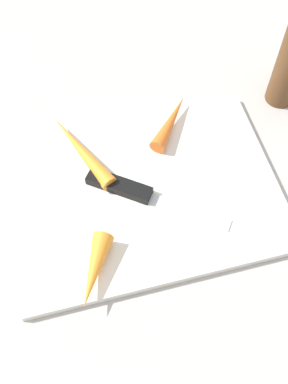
{
  "coord_description": "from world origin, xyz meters",
  "views": [
    {
      "loc": [
        -0.08,
        -0.3,
        0.55
      ],
      "look_at": [
        0.0,
        0.0,
        0.01
      ],
      "focal_mm": 43.34,
      "sensor_mm": 36.0,
      "label": 1
    }
  ],
  "objects_px": {
    "carrot_longest": "(82,151)",
    "knife": "(128,189)",
    "cutting_board": "(144,194)",
    "carrot_medium": "(171,122)",
    "carrot_shortest": "(94,270)"
  },
  "relations": [
    {
      "from": "carrot_longest",
      "to": "knife",
      "type": "bearing_deg",
      "value": -169.08
    },
    {
      "from": "cutting_board",
      "to": "carrot_medium",
      "type": "xyz_separation_m",
      "value": [
        0.06,
        0.1,
        0.02
      ]
    },
    {
      "from": "cutting_board",
      "to": "carrot_longest",
      "type": "relative_size",
      "value": 2.6
    },
    {
      "from": "carrot_medium",
      "to": "carrot_longest",
      "type": "height_order",
      "value": "same"
    },
    {
      "from": "cutting_board",
      "to": "knife",
      "type": "xyz_separation_m",
      "value": [
        -0.02,
        0.01,
        0.01
      ]
    },
    {
      "from": "knife",
      "to": "carrot_longest",
      "type": "distance_m",
      "value": 0.09
    },
    {
      "from": "cutting_board",
      "to": "knife",
      "type": "relative_size",
      "value": 2.08
    },
    {
      "from": "cutting_board",
      "to": "knife",
      "type": "height_order",
      "value": "knife"
    },
    {
      "from": "carrot_longest",
      "to": "cutting_board",
      "type": "bearing_deg",
      "value": -161.87
    },
    {
      "from": "carrot_medium",
      "to": "carrot_shortest",
      "type": "xyz_separation_m",
      "value": [
        -0.15,
        -0.2,
        0.0
      ]
    },
    {
      "from": "knife",
      "to": "carrot_medium",
      "type": "xyz_separation_m",
      "value": [
        0.08,
        0.09,
        0.01
      ]
    },
    {
      "from": "carrot_medium",
      "to": "carrot_longest",
      "type": "bearing_deg",
      "value": 136.27
    },
    {
      "from": "cutting_board",
      "to": "carrot_shortest",
      "type": "bearing_deg",
      "value": -131.38
    },
    {
      "from": "cutting_board",
      "to": "carrot_longest",
      "type": "distance_m",
      "value": 0.11
    },
    {
      "from": "knife",
      "to": "carrot_longest",
      "type": "bearing_deg",
      "value": 159.89
    }
  ]
}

